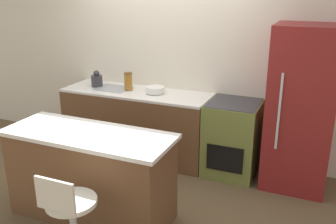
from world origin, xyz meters
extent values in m
plane|color=brown|center=(0.00, 0.00, 0.00)|extent=(14.00, 14.00, 0.00)
cube|color=silver|center=(0.00, 0.69, 1.30)|extent=(8.00, 0.06, 2.60)
cube|color=brown|center=(-0.30, 0.34, 0.43)|extent=(1.98, 0.64, 0.87)
cube|color=white|center=(-0.30, 0.34, 0.88)|extent=(1.98, 0.64, 0.03)
cube|color=#9EA3A8|center=(-0.64, 0.34, 0.90)|extent=(0.44, 0.35, 0.01)
cube|color=brown|center=(-0.04, -1.13, 0.43)|extent=(1.59, 0.61, 0.86)
cube|color=white|center=(-0.04, -1.13, 0.88)|extent=(1.66, 0.65, 0.04)
cube|color=olive|center=(1.01, 0.34, 0.45)|extent=(0.62, 0.64, 0.90)
cube|color=black|center=(1.01, 0.01, 0.31)|extent=(0.43, 0.01, 0.31)
cube|color=#333338|center=(1.01, 0.34, 0.90)|extent=(0.58, 0.61, 0.01)
cube|color=maroon|center=(1.76, 0.34, 0.92)|extent=(0.70, 0.65, 1.84)
cube|color=silver|center=(1.56, 0.00, 0.97)|extent=(0.02, 0.02, 0.83)
cylinder|color=silver|center=(0.23, -1.77, 0.59)|extent=(0.41, 0.41, 0.04)
cube|color=silver|center=(0.23, -1.95, 0.74)|extent=(0.35, 0.02, 0.27)
cylinder|color=#333338|center=(-0.90, 0.35, 0.98)|extent=(0.15, 0.15, 0.15)
sphere|color=#333338|center=(-0.90, 0.35, 1.08)|extent=(0.08, 0.08, 0.08)
cylinder|color=white|center=(-0.03, 0.35, 0.94)|extent=(0.24, 0.24, 0.08)
cylinder|color=#9E6623|center=(-0.41, 0.35, 1.01)|extent=(0.11, 0.11, 0.21)
cylinder|color=brown|center=(-0.41, 0.35, 1.13)|extent=(0.11, 0.11, 0.02)
camera|label=1|loc=(1.95, -3.84, 2.21)|focal=40.00mm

